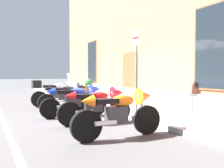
# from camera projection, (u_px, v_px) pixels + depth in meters

# --- Properties ---
(ground_plane) EXTENTS (140.00, 140.00, 0.00)m
(ground_plane) POSITION_uv_depth(u_px,v_px,m) (110.00, 114.00, 7.93)
(ground_plane) COLOR #424244
(sidewalk) EXTENTS (27.99, 2.22, 0.13)m
(sidewalk) POSITION_uv_depth(u_px,v_px,m) (137.00, 109.00, 8.45)
(sidewalk) COLOR gray
(sidewalk) RESTS_ON ground_plane
(lane_stripe) EXTENTS (27.99, 0.12, 0.01)m
(lane_stripe) POSITION_uv_depth(u_px,v_px,m) (4.00, 123.00, 6.43)
(lane_stripe) COLOR silver
(lane_stripe) RESTS_ON ground_plane
(motorcycle_silver_touring) EXTENTS (0.62, 2.04, 1.36)m
(motorcycle_silver_touring) POSITION_uv_depth(u_px,v_px,m) (54.00, 93.00, 9.73)
(motorcycle_silver_touring) COLOR black
(motorcycle_silver_touring) RESTS_ON ground_plane
(motorcycle_black_sport) EXTENTS (0.62, 1.98, 1.01)m
(motorcycle_black_sport) POSITION_uv_depth(u_px,v_px,m) (68.00, 95.00, 8.64)
(motorcycle_black_sport) COLOR black
(motorcycle_black_sport) RESTS_ON ground_plane
(motorcycle_blue_sport) EXTENTS (0.62, 2.10, 1.02)m
(motorcycle_blue_sport) POSITION_uv_depth(u_px,v_px,m) (77.00, 99.00, 7.32)
(motorcycle_blue_sport) COLOR black
(motorcycle_blue_sport) RESTS_ON ground_plane
(motorcycle_red_sport) EXTENTS (0.62, 2.03, 0.98)m
(motorcycle_red_sport) POSITION_uv_depth(u_px,v_px,m) (98.00, 103.00, 6.28)
(motorcycle_red_sport) COLOR black
(motorcycle_red_sport) RESTS_ON ground_plane
(motorcycle_orange_sport) EXTENTS (0.62, 2.04, 1.01)m
(motorcycle_orange_sport) POSITION_uv_depth(u_px,v_px,m) (122.00, 111.00, 4.88)
(motorcycle_orange_sport) COLOR black
(motorcycle_orange_sport) RESTS_ON ground_plane
(parking_sign) EXTENTS (0.36, 0.07, 2.55)m
(parking_sign) POSITION_uv_depth(u_px,v_px,m) (136.00, 59.00, 7.36)
(parking_sign) COLOR #4C4C51
(parking_sign) RESTS_ON sidewalk
(barrel_planter) EXTENTS (0.67, 0.67, 0.98)m
(barrel_planter) POSITION_uv_depth(u_px,v_px,m) (89.00, 91.00, 11.12)
(barrel_planter) COLOR brown
(barrel_planter) RESTS_ON sidewalk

